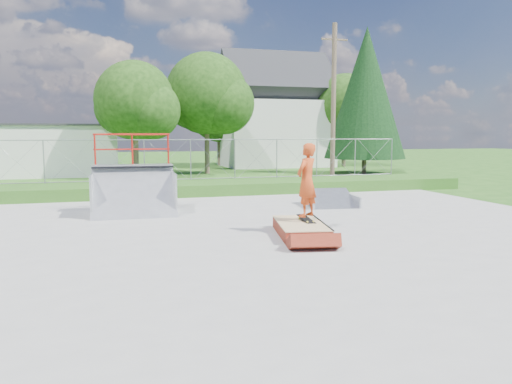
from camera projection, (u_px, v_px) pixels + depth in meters
ground at (257, 239)px, 12.09m from camera, size 120.00×120.00×0.00m
concrete_pad at (257, 238)px, 12.09m from camera, size 20.00×16.00×0.04m
grass_berm at (195, 188)px, 21.13m from camera, size 24.00×3.00×0.50m
grind_box at (300, 229)px, 12.44m from camera, size 1.53×2.48×0.34m
quarter_pipe at (133, 175)px, 15.52m from camera, size 2.59×2.21×2.54m
flat_bank_ramp at (330, 199)px, 17.43m from camera, size 1.90×2.00×0.51m
skateboard at (306, 219)px, 12.62m from camera, size 0.24×0.80×0.13m
skater at (307, 183)px, 12.51m from camera, size 0.80×0.76×1.85m
chain_link_fence at (191, 160)px, 21.95m from camera, size 20.00×0.06×1.80m
utility_building_flat at (33, 151)px, 30.71m from camera, size 10.00×6.00×3.00m
gable_house at (275, 117)px, 38.93m from camera, size 8.40×6.08×8.94m
utility_pole at (333, 105)px, 25.14m from camera, size 0.24×0.24×8.00m
tree_left_near at (139, 103)px, 28.13m from camera, size 4.76×4.48×6.65m
tree_center at (212, 97)px, 31.20m from camera, size 5.44×5.12×7.60m
tree_right_far at (349, 107)px, 38.22m from camera, size 5.10×4.80×7.12m
tree_back_mid at (222, 120)px, 39.69m from camera, size 4.08×3.84×5.70m
conifer_tree at (366, 93)px, 31.03m from camera, size 5.04×5.04×9.10m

